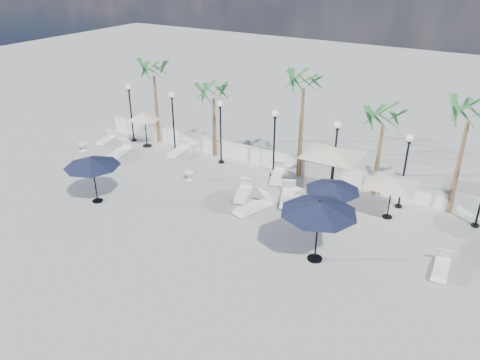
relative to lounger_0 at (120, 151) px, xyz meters
The scene contains 30 objects.
ground 10.36m from the lounger_0, 23.63° to the right, with size 100.00×100.00×0.00m, color #989893.
balustrade 10.07m from the lounger_0, 19.43° to the left, with size 26.00×0.30×1.01m.
lamppost_0 3.39m from the lounger_0, 113.26° to the left, with size 0.36×0.36×3.84m.
lamppost_1 4.08m from the lounger_0, 43.31° to the left, with size 0.36×0.36×3.84m.
lamppost_2 6.81m from the lounger_0, 21.40° to the left, with size 0.36×0.36×3.84m.
lamppost_3 10.03m from the lounger_0, 13.90° to the left, with size 0.36×0.36×3.84m.
lamppost_4 13.39m from the lounger_0, 10.25° to the left, with size 0.36×0.36×3.84m.
lamppost_5 16.81m from the lounger_0, ahead, with size 0.36×0.36×3.84m.
palm_0 5.33m from the lounger_0, 81.14° to the left, with size 2.60×2.60×5.50m.
palm_1 6.86m from the lounger_0, 32.24° to the left, with size 2.60×2.60×4.70m.
palm_2 12.15m from the lounger_0, 16.41° to the left, with size 2.60×2.60×6.10m.
palm_3 15.75m from the lounger_0, 11.86° to the left, with size 2.60×2.60×4.90m.
palm_4 19.47m from the lounger_0, ahead, with size 2.60×2.60×5.70m.
lounger_0 is the anchor object (origin of this frame).
lounger_1 2.63m from the lounger_0, 154.27° to the left, with size 0.94×1.78×0.64m.
lounger_2 3.63m from the lounger_0, 34.79° to the left, with size 0.93×1.97×0.71m.
lounger_3 10.12m from the lounger_0, 11.80° to the left, with size 1.39×2.19×0.78m.
lounger_4 9.37m from the lounger_0, ahead, with size 1.23×2.07×0.74m.
lounger_5 11.53m from the lounger_0, ahead, with size 1.42×2.23×0.80m.
lounger_6 10.68m from the lounger_0, ahead, with size 1.28×2.26×0.81m.
lounger_7 19.38m from the lounger_0, ahead, with size 0.67×1.81×0.67m.
side_table_0 2.59m from the lounger_0, 165.65° to the right, with size 0.54×0.54×0.52m.
side_table_1 5.82m from the lounger_0, ahead, with size 0.49×0.49×0.48m.
side_table_2 11.74m from the lounger_0, ahead, with size 0.47×0.47×0.46m.
parasol_navy_left 6.24m from the lounger_0, 56.53° to the right, with size 2.77×2.77×2.44m.
parasol_navy_mid 14.31m from the lounger_0, ahead, with size 2.50×2.50×2.24m.
parasol_navy_right 15.34m from the lounger_0, 14.82° to the right, with size 3.11×3.11×2.79m.
parasol_cream_sq_a 13.37m from the lounger_0, ahead, with size 5.60×5.60×2.75m.
parasol_cream_sq_b 16.43m from the lounger_0, ahead, with size 4.47×4.47×2.24m.
parasol_cream_small 2.73m from the lounger_0, 78.51° to the left, with size 1.93×1.93×2.37m.
Camera 1 is at (10.76, -14.88, 11.40)m, focal length 35.00 mm.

